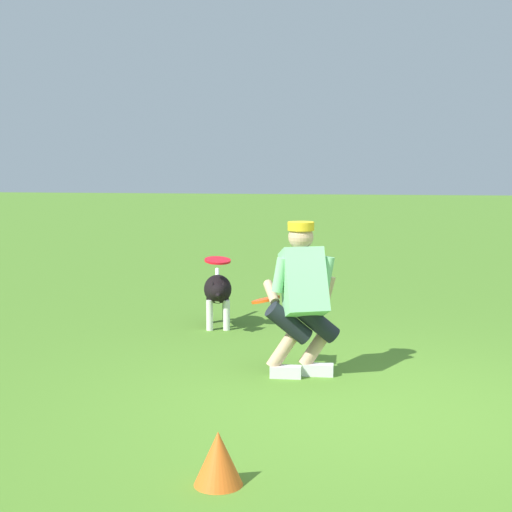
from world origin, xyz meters
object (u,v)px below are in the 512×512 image
Objects in this scene: dog at (218,291)px; person at (302,295)px; frisbee_held at (266,300)px; training_cone at (218,458)px; frisbee_flying at (218,260)px.

person is at bearing 19.17° from dog.
frisbee_held is (0.33, -0.20, -0.09)m from person.
dog is at bearing -80.27° from training_cone.
dog is 0.39m from frisbee_flying.
person is at bearing 148.20° from frisbee_held.
frisbee_flying is at bearing -65.22° from frisbee_held.
frisbee_flying is 3.99m from training_cone.
frisbee_flying is 1.10× the size of frisbee_held.
person is at bearing 121.15° from frisbee_flying.
person is 1.92m from frisbee_flying.
frisbee_held is (-0.66, 1.44, -0.14)m from frisbee_flying.
dog is 4.12m from training_cone.
training_cone is at bearing 99.73° from frisbee_flying.
dog is at bearing -80.16° from frisbee_flying.
person is 2.34m from training_cone.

